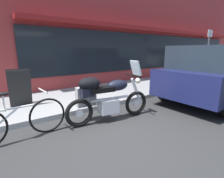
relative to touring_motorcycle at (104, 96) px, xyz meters
name	(u,v)px	position (x,y,z in m)	size (l,w,h in m)	color
ground_plane	(107,136)	(-0.37, -0.63, -0.60)	(80.00, 80.00, 0.00)	#2F2F2F
storefront_building	(158,28)	(6.03, 3.58, 2.24)	(20.80, 0.90, 5.79)	maroon
sidewalk_curb	(202,76)	(8.63, 2.08, -0.54)	(30.00, 2.68, 0.12)	#979797
touring_motorcycle	(104,96)	(0.00, 0.00, 0.00)	(2.12, 0.83, 1.39)	black
parked_bicycle	(18,121)	(-1.76, 0.16, -0.21)	(1.75, 0.48, 0.95)	black
parked_minivan	(220,72)	(4.08, -0.70, 0.33)	(4.84, 2.19, 1.76)	#191E4C
sandwich_board_sign	(20,88)	(-1.45, 2.03, 0.02)	(0.55, 0.42, 1.00)	black
parking_sign_pole	(208,51)	(7.11, 1.22, 1.01)	(0.44, 0.07, 2.52)	#59595B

